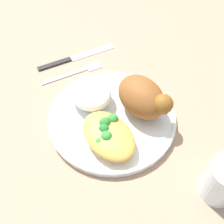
% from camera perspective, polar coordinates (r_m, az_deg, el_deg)
% --- Properties ---
extents(ground_plane, '(2.00, 2.00, 0.00)m').
position_cam_1_polar(ground_plane, '(0.54, 0.00, -1.74)').
color(ground_plane, '#9C785F').
extents(plate, '(0.24, 0.24, 0.02)m').
position_cam_1_polar(plate, '(0.53, 0.00, -1.19)').
color(plate, white).
rests_on(plate, ground_plane).
extents(roasted_chicken, '(0.11, 0.07, 0.07)m').
position_cam_1_polar(roasted_chicken, '(0.51, 6.38, 2.99)').
color(roasted_chicken, brown).
rests_on(roasted_chicken, plate).
extents(rice_pile, '(0.09, 0.08, 0.04)m').
position_cam_1_polar(rice_pile, '(0.54, -4.47, 3.94)').
color(rice_pile, white).
rests_on(rice_pile, plate).
extents(mac_cheese_with_broccoli, '(0.11, 0.08, 0.04)m').
position_cam_1_polar(mac_cheese_with_broccoli, '(0.48, -0.77, -4.65)').
color(mac_cheese_with_broccoli, gold).
rests_on(mac_cheese_with_broccoli, plate).
extents(fork, '(0.04, 0.14, 0.01)m').
position_cam_1_polar(fork, '(0.63, -7.50, 8.13)').
color(fork, silver).
rests_on(fork, ground_plane).
extents(knife, '(0.04, 0.19, 0.01)m').
position_cam_1_polar(knife, '(0.67, -8.54, 10.77)').
color(knife, black).
rests_on(knife, ground_plane).
extents(water_glass, '(0.06, 0.06, 0.08)m').
position_cam_1_polar(water_glass, '(0.47, 21.77, -12.93)').
color(water_glass, silver).
rests_on(water_glass, ground_plane).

